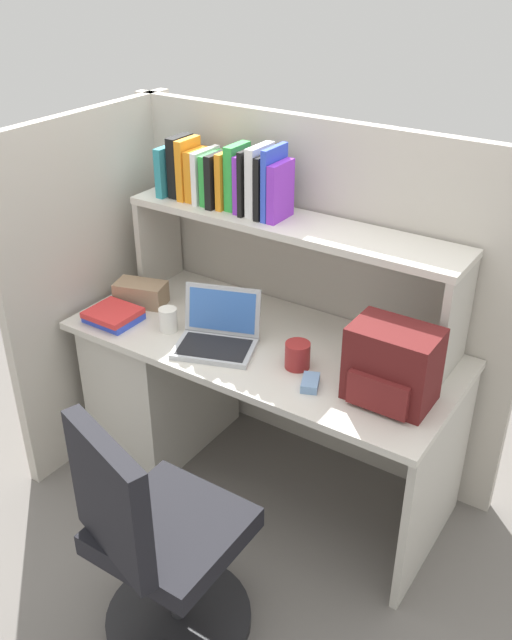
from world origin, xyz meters
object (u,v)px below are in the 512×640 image
(tissue_box, at_px, (141,293))
(snack_canister, at_px, (297,355))
(backpack, at_px, (392,366))
(office_chair, at_px, (159,551))
(paper_cup, at_px, (168,320))
(computer_mouse, at_px, (310,383))
(laptop, at_px, (218,334))

(tissue_box, distance_m, snack_canister, 0.84)
(backpack, distance_m, office_chair, 1.00)
(office_chair, bearing_deg, backpack, -102.65)
(paper_cup, xyz_separation_m, snack_canister, (0.58, 0.05, 0.00))
(office_chair, bearing_deg, computer_mouse, -87.05)
(computer_mouse, xyz_separation_m, tissue_box, (-0.95, 0.15, 0.03))
(computer_mouse, distance_m, office_chair, 0.78)
(computer_mouse, relative_size, tissue_box, 0.47)
(computer_mouse, height_order, tissue_box, tissue_box)
(backpack, bearing_deg, computer_mouse, -161.83)
(paper_cup, bearing_deg, laptop, 3.95)
(tissue_box, relative_size, snack_canister, 2.14)
(snack_canister, bearing_deg, laptop, -173.96)
(backpack, height_order, tissue_box, backpack)
(laptop, bearing_deg, paper_cup, -176.05)
(tissue_box, bearing_deg, computer_mouse, -26.09)
(computer_mouse, height_order, snack_canister, snack_canister)
(tissue_box, xyz_separation_m, snack_canister, (0.84, -0.07, 0.00))
(paper_cup, xyz_separation_m, office_chair, (0.51, -0.71, -0.39))
(laptop, relative_size, tissue_box, 1.71)
(laptop, bearing_deg, backpack, 2.94)
(computer_mouse, xyz_separation_m, office_chair, (-0.18, -0.67, -0.35))
(laptop, xyz_separation_m, paper_cup, (-0.24, -0.02, -0.00))
(laptop, bearing_deg, tissue_box, 168.39)
(snack_canister, bearing_deg, tissue_box, 175.57)
(laptop, relative_size, paper_cup, 3.78)
(paper_cup, relative_size, office_chair, 0.11)
(tissue_box, bearing_deg, laptop, -28.54)
(tissue_box, bearing_deg, backpack, -19.98)
(backpack, height_order, paper_cup, backpack)
(laptop, xyz_separation_m, office_chair, (0.27, -0.72, -0.39))
(computer_mouse, bearing_deg, snack_canister, 118.23)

